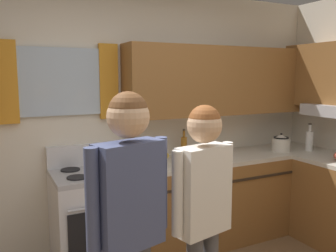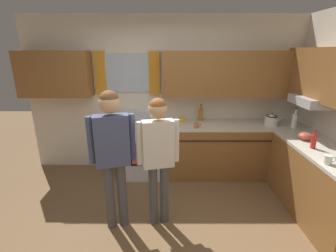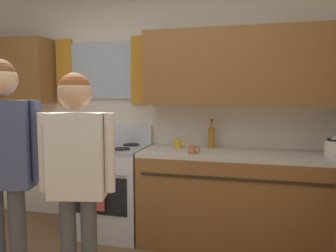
{
  "view_description": "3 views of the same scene",
  "coord_description": "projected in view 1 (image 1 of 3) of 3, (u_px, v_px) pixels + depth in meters",
  "views": [
    {
      "loc": [
        -1.16,
        -1.48,
        1.73
      ],
      "look_at": [
        -0.0,
        0.83,
        1.37
      ],
      "focal_mm": 37.88,
      "sensor_mm": 36.0,
      "label": 1
    },
    {
      "loc": [
        0.08,
        -2.22,
        2.05
      ],
      "look_at": [
        0.07,
        0.66,
        1.14
      ],
      "focal_mm": 25.7,
      "sensor_mm": 36.0,
      "label": 2
    },
    {
      "loc": [
        1.07,
        -1.59,
        1.44
      ],
      "look_at": [
        0.45,
        0.75,
        1.2
      ],
      "focal_mm": 36.0,
      "sensor_mm": 36.0,
      "label": 3
    }
  ],
  "objects": [
    {
      "name": "back_wall_unit",
      "position": [
        130.0,
        105.0,
        3.5
      ],
      "size": [
        4.6,
        0.42,
        2.6
      ],
      "color": "silver",
      "rests_on": "ground"
    },
    {
      "name": "kitchen_counter_run",
      "position": [
        289.0,
        203.0,
        3.62
      ],
      "size": [
        2.29,
        2.24,
        0.9
      ],
      "color": "brown",
      "rests_on": "ground"
    },
    {
      "name": "adult_in_plaid",
      "position": [
        203.0,
        199.0,
        2.18
      ],
      "size": [
        0.48,
        0.22,
        1.57
      ],
      "color": "#4C4C51",
      "rests_on": "ground"
    },
    {
      "name": "mug_mustard_yellow",
      "position": [
        162.0,
        157.0,
        3.51
      ],
      "size": [
        0.12,
        0.08,
        0.09
      ],
      "color": "gold",
      "rests_on": "kitchen_counter_run"
    },
    {
      "name": "adult_left",
      "position": [
        130.0,
        206.0,
        1.89
      ],
      "size": [
        0.5,
        0.25,
        1.66
      ],
      "color": "#4C4C51",
      "rests_on": "ground"
    },
    {
      "name": "cup_terracotta",
      "position": [
        194.0,
        161.0,
        3.35
      ],
      "size": [
        0.11,
        0.07,
        0.08
      ],
      "color": "#B76642",
      "rests_on": "kitchen_counter_run"
    },
    {
      "name": "bottle_milk_white",
      "position": [
        309.0,
        140.0,
        4.0
      ],
      "size": [
        0.08,
        0.08,
        0.31
      ],
      "color": "white",
      "rests_on": "kitchen_counter_run"
    },
    {
      "name": "stove_oven",
      "position": [
        96.0,
        218.0,
        3.2
      ],
      "size": [
        0.74,
        0.67,
        1.1
      ],
      "color": "silver",
      "rests_on": "ground"
    },
    {
      "name": "stovetop_kettle",
      "position": [
        281.0,
        143.0,
        3.98
      ],
      "size": [
        0.27,
        0.2,
        0.21
      ],
      "color": "silver",
      "rests_on": "kitchen_counter_run"
    },
    {
      "name": "bottle_oil_amber",
      "position": [
        184.0,
        146.0,
        3.75
      ],
      "size": [
        0.06,
        0.06,
        0.29
      ],
      "color": "#B27223",
      "rests_on": "kitchen_counter_run"
    }
  ]
}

